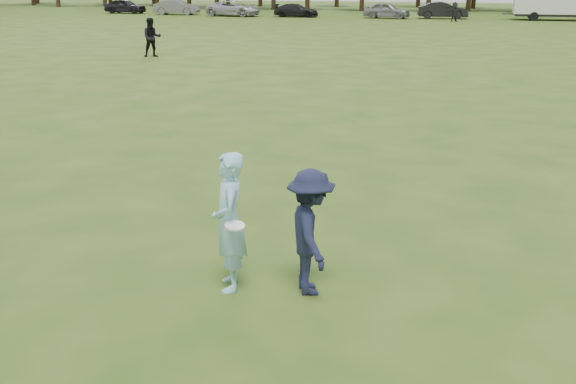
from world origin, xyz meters
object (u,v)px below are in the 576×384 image
Objects in this scene: player_far_d at (455,12)px; player_far_a at (152,37)px; car_c at (234,8)px; cargo_trailer at (560,1)px; defender at (311,232)px; car_a at (125,6)px; thrower at (229,222)px; car_e at (387,10)px; car_f at (443,10)px; car_b at (177,7)px; car_d at (296,10)px.

player_far_a is at bearing -134.81° from player_far_d.
car_c is 31.44m from cargo_trailer.
car_a is (-34.33, 61.37, -0.10)m from defender.
defender is at bearing -99.55° from cargo_trailer.
player_far_a reaches higher than thrower.
car_c is at bearing -96.30° from car_a.
car_c reaches higher than car_e.
car_f is (5.28, 0.77, 0.02)m from car_e.
player_far_a is at bearing -163.19° from car_b.
car_b is (-13.96, 35.72, -0.22)m from player_far_a.
car_f is (0.80, 60.69, -0.18)m from thrower.
car_c is 6.54m from car_d.
player_far_d is (1.98, 56.89, -0.10)m from thrower.
car_e is (9.09, 0.04, 0.12)m from car_d.
cargo_trailer reaches higher than car_d.
car_a is 0.82× the size of car_c.
thrower is 0.21× the size of cargo_trailer.
defender is 0.31× the size of car_c.
car_a is at bearing 89.28° from car_c.
car_e is 5.34m from car_f.
cargo_trailer is (38.07, 0.20, 0.99)m from car_b.
player_far_a is at bearing -174.40° from thrower.
player_far_a is 0.36× the size of car_c.
car_c is at bearing -102.55° from car_b.
player_far_d is 0.36× the size of car_f.
car_e is at bearing -91.34° from car_a.
defender is 28.35m from player_far_a.
car_e is 15.83m from cargo_trailer.
car_b is 1.06× the size of car_d.
defender is at bearing -110.91° from player_far_d.
player_far_a reaches higher than car_d.
car_c is at bearing -177.92° from cargo_trailer.
car_f is at bearing 87.21° from player_far_d.
car_f is at bearing 157.57° from thrower.
thrower reaches higher than car_c.
player_far_d is 22.26m from car_c.
player_far_a is 0.22× the size of cargo_trailer.
defender is 56.74m from player_far_d.
car_b is 0.99× the size of car_f.
car_f is at bearing -89.55° from car_a.
car_b is at bearing 89.43° from car_c.
player_far_d is 0.39× the size of car_d.
car_e is (-6.46, 3.03, -0.10)m from player_far_d.
car_f is at bearing -79.70° from car_c.
car_c is at bearing 72.44° from player_far_a.
car_a is at bearing -173.30° from thrower.
car_a is (-20.42, 36.67, -0.23)m from player_far_a.
car_b reaches higher than car_d.
car_c is 15.63m from car_e.
car_a is (-33.24, 61.53, -0.19)m from thrower.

